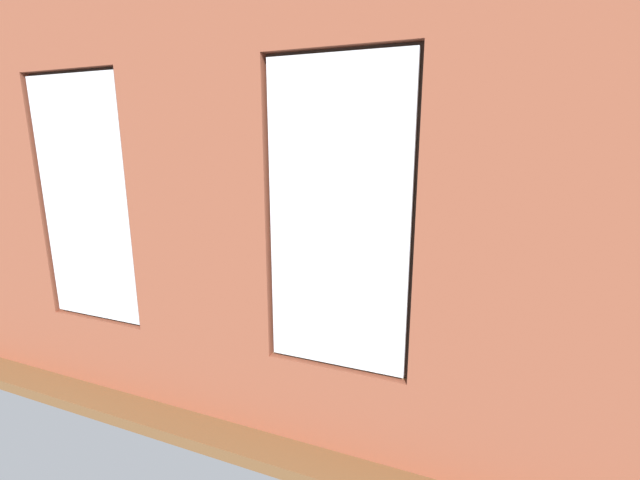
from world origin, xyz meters
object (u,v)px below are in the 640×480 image
(potted_plant_near_tv, at_px, (143,264))
(media_console, at_px, (162,263))
(table_plant_small, at_px, (325,266))
(remote_gray, at_px, (303,278))
(candle_jar, at_px, (362,276))
(potted_plant_beside_window_right, at_px, (74,273))
(potted_plant_mid_room_small, at_px, (386,266))
(couch_left, at_px, (522,322))
(potted_plant_between_couches, at_px, (331,318))
(potted_plant_corner_far_left, at_px, (562,368))
(remote_silver, at_px, (333,279))
(couch_by_window, at_px, (205,333))
(papasan_chair, at_px, (366,242))
(tv_flatscreen, at_px, (159,225))
(potted_plant_corner_near_left, at_px, (525,241))
(coffee_table, at_px, (333,283))
(potted_plant_foreground_right, at_px, (248,219))
(cup_ceramic, at_px, (337,279))

(potted_plant_near_tv, bearing_deg, media_console, -60.16)
(table_plant_small, height_order, remote_gray, table_plant_small)
(candle_jar, distance_m, media_console, 3.42)
(potted_plant_beside_window_right, bearing_deg, potted_plant_mid_room_small, -132.39)
(couch_left, bearing_deg, potted_plant_between_couches, -51.70)
(potted_plant_corner_far_left, bearing_deg, remote_silver, -38.75)
(couch_by_window, height_order, potted_plant_near_tv, potted_plant_near_tv)
(papasan_chair, bearing_deg, potted_plant_beside_window_right, 62.72)
(potted_plant_corner_far_left, distance_m, potted_plant_near_tv, 5.11)
(remote_gray, xyz_separation_m, tv_flatscreen, (2.66, -0.25, 0.49))
(remote_silver, xyz_separation_m, potted_plant_corner_near_left, (-2.48, -2.41, 0.21))
(table_plant_small, xyz_separation_m, remote_gray, (0.23, 0.22, -0.13))
(tv_flatscreen, bearing_deg, potted_plant_mid_room_small, -164.70)
(media_console, xyz_separation_m, tv_flatscreen, (0.00, -0.00, 0.64))
(remote_silver, bearing_deg, potted_plant_corner_near_left, 143.89)
(tv_flatscreen, xyz_separation_m, potted_plant_mid_room_small, (-3.53, -0.97, -0.56))
(coffee_table, xyz_separation_m, potted_plant_foreground_right, (2.75, -2.35, 0.30))
(candle_jar, xyz_separation_m, potted_plant_corner_near_left, (-2.12, -2.27, 0.17))
(remote_silver, height_order, media_console, media_console)
(potted_plant_near_tv, bearing_deg, coffee_table, -161.65)
(papasan_chair, xyz_separation_m, potted_plant_corner_near_left, (-2.65, -0.19, 0.20))
(table_plant_small, height_order, potted_plant_corner_near_left, potted_plant_corner_near_left)
(cup_ceramic, distance_m, remote_silver, 0.16)
(papasan_chair, bearing_deg, potted_plant_near_tv, 52.56)
(remote_gray, relative_size, potted_plant_corner_near_left, 0.16)
(cup_ceramic, relative_size, potted_plant_mid_room_small, 0.21)
(potted_plant_corner_far_left, height_order, potted_plant_corner_near_left, potted_plant_corner_far_left)
(potted_plant_corner_far_left, height_order, potted_plant_beside_window_right, potted_plant_beside_window_right)
(potted_plant_beside_window_right, bearing_deg, potted_plant_corner_near_left, -137.58)
(potted_plant_mid_room_small, bearing_deg, potted_plant_between_couches, 93.15)
(tv_flatscreen, bearing_deg, remote_gray, 174.59)
(media_console, bearing_deg, papasan_chair, -144.06)
(remote_silver, relative_size, potted_plant_beside_window_right, 0.12)
(potted_plant_corner_near_left, distance_m, potted_plant_foreground_right, 5.23)
(candle_jar, height_order, potted_plant_corner_far_left, potted_plant_corner_far_left)
(couch_left, height_order, potted_plant_near_tv, potted_plant_near_tv)
(papasan_chair, bearing_deg, remote_silver, 94.35)
(candle_jar, xyz_separation_m, potted_plant_between_couches, (-0.28, 1.97, 0.23))
(couch_by_window, relative_size, remote_gray, 10.46)
(remote_silver, bearing_deg, potted_plant_between_couches, 29.03)
(table_plant_small, bearing_deg, couch_by_window, 74.66)
(potted_plant_near_tv, bearing_deg, potted_plant_between_couches, 162.37)
(candle_jar, xyz_separation_m, potted_plant_near_tv, (2.86, 0.97, 0.12))
(papasan_chair, bearing_deg, potted_plant_corner_near_left, -175.91)
(remote_silver, bearing_deg, papasan_chair, -165.95)
(candle_jar, height_order, potted_plant_mid_room_small, potted_plant_mid_room_small)
(coffee_table, xyz_separation_m, remote_gray, (0.39, 0.12, 0.06))
(remote_silver, relative_size, media_console, 0.17)
(media_console, relative_size, papasan_chair, 0.95)
(candle_jar, bearing_deg, potted_plant_between_couches, 98.20)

